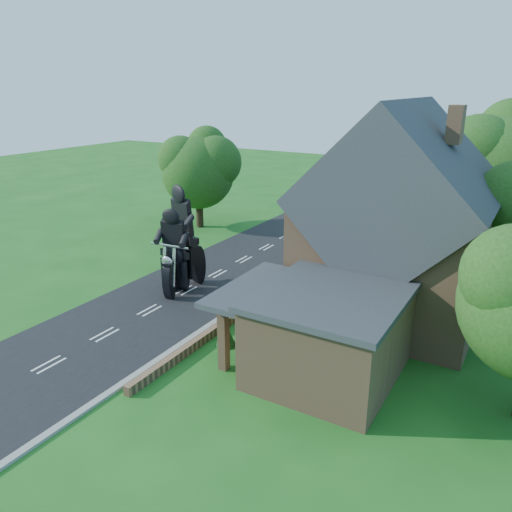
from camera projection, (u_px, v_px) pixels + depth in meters
The scene contains 17 objects.
ground at pixel (150, 311), 25.16m from camera, with size 120.00×120.00×0.00m, color #185417.
road at pixel (150, 310), 25.16m from camera, with size 7.00×80.00×0.02m, color black.
kerb at pixel (208, 326), 23.39m from camera, with size 0.30×80.00×0.12m, color gray.
garden_wall at pixel (272, 291), 27.10m from camera, with size 0.30×22.00×0.40m, color #8F6748.
house at pixel (398, 229), 23.59m from camera, with size 9.54×8.64×10.24m.
annex at pixel (326, 332), 19.19m from camera, with size 7.05×5.94×3.44m.
tree_behind_house at pixel (510, 166), 29.46m from camera, with size 7.81×7.20×10.08m.
tree_behind_left at pixel (411, 165), 33.31m from camera, with size 6.94×6.40×9.16m.
tree_far_road at pixel (203, 166), 38.37m from camera, with size 6.08×5.60×7.84m.
shrub_a at pixel (226, 334), 21.62m from camera, with size 0.90×0.90×1.10m, color #123A16.
shrub_b at pixel (255, 313), 23.65m from camera, with size 0.90×0.90×1.10m, color #123A16.
shrub_c at pixel (280, 295), 25.69m from camera, with size 0.90×0.90×1.10m, color #123A16.
shrub_d at pixel (319, 266), 29.76m from camera, with size 0.90×0.90×1.10m, color #123A16.
shrub_e at pixel (335, 254), 31.80m from camera, with size 0.90×0.90×1.10m, color #123A16.
shrub_f at pixel (349, 244), 33.83m from camera, with size 0.90×0.90×1.10m, color #123A16.
motorcycle_lead at pixel (176, 282), 26.83m from camera, with size 0.39×1.55×1.44m, color black, non-canonical shape.
motorcycle_follow at pixel (185, 272), 27.86m from camera, with size 0.47×1.87×1.75m, color black, non-canonical shape.
Camera 1 is at (16.28, -16.98, 10.78)m, focal length 35.00 mm.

